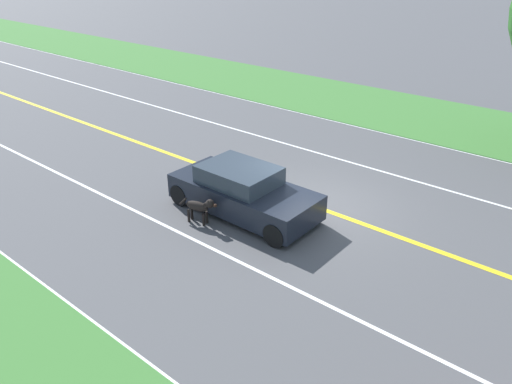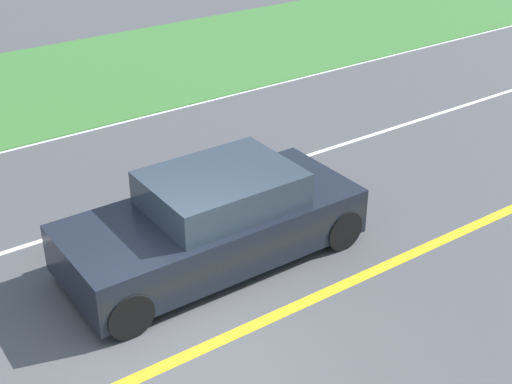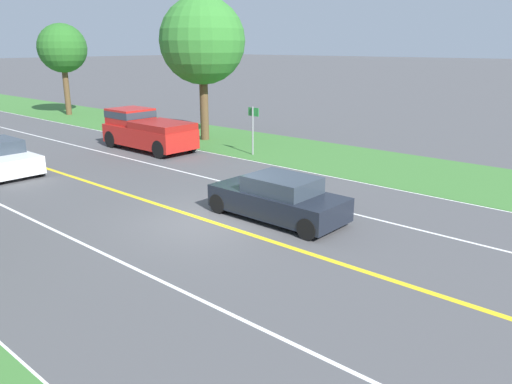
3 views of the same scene
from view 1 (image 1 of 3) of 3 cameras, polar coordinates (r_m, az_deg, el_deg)
ground_plane at (r=14.54m, az=6.75°, el=-1.66°), size 400.00×400.00×0.00m
centre_divider_line at (r=14.54m, az=6.76°, el=-1.65°), size 0.18×160.00×0.01m
lane_edge_line_right at (r=10.40m, az=-16.04°, el=-15.80°), size 0.14×160.00×0.01m
lane_edge_line_left at (r=20.31m, az=17.82°, el=5.64°), size 0.14×160.00×0.01m
lane_dash_same_dir at (r=12.14m, az=-2.51°, el=-7.69°), size 0.10×160.00×0.01m
lane_dash_oncoming at (r=17.31m, az=13.19°, el=2.61°), size 0.10×160.00×0.01m
grass_verge_left at (r=22.99m, az=20.82°, el=7.60°), size 6.00×160.00×0.03m
ego_car at (r=13.86m, az=-1.50°, el=0.03°), size 1.85×4.29×1.36m
dog at (r=13.45m, az=-6.40°, el=-1.68°), size 0.41×1.20×0.81m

